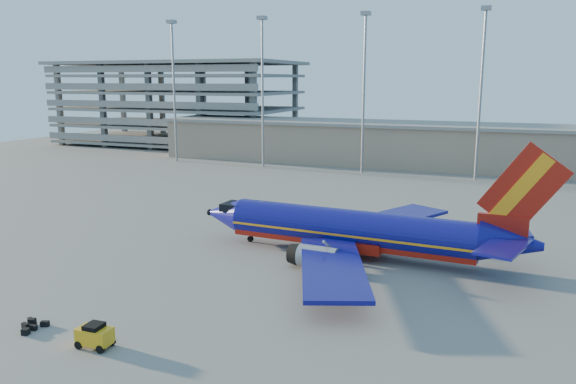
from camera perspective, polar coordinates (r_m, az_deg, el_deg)
name	(u,v)px	position (r m, az deg, el deg)	size (l,w,h in m)	color
ground	(300,240)	(60.43, 1.23, -4.91)	(220.00, 220.00, 0.00)	slate
terminal_building	(453,146)	(113.52, 16.45, 4.53)	(122.00, 16.00, 8.50)	gray
parking_garage	(179,99)	(152.59, -11.06, 9.22)	(62.00, 32.00, 21.40)	slate
light_mast_row	(421,76)	(101.51, 13.34, 11.42)	(101.60, 1.60, 28.65)	gray
aircraft_main	(358,231)	(54.75, 7.13, -3.96)	(35.24, 33.85, 11.93)	navy
baggage_tug	(95,335)	(39.18, -19.05, -13.58)	(2.27, 1.42, 1.60)	gold
luggage_pile	(32,325)	(43.68, -24.59, -12.22)	(1.75, 2.04, 0.55)	black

